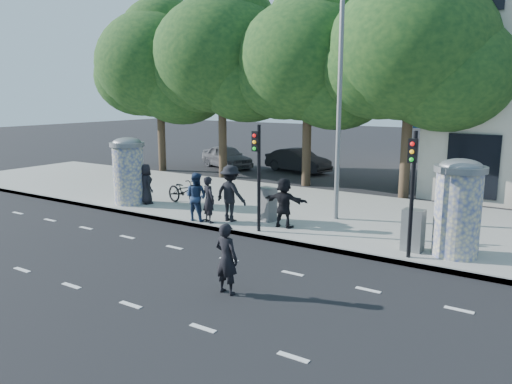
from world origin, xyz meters
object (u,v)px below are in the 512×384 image
Objects in this scene: ad_column_left at (128,169)px; ad_column_right at (458,206)px; ped_d at (231,193)px; man_road at (227,259)px; cabinet_right at (413,230)px; car_left at (227,157)px; ped_f at (284,203)px; traffic_pole_far at (412,182)px; ped_b at (209,200)px; traffic_pole_near at (258,167)px; ped_a at (146,184)px; ped_c at (196,197)px; bicycle at (184,191)px; cabinet_left at (268,204)px; street_lamp at (339,84)px; car_mid at (298,161)px.

ad_column_left is 1.00× the size of ad_column_right.
man_road is (3.48, -4.97, -0.30)m from ped_d.
car_left is at bearing 146.57° from cabinet_right.
traffic_pole_far is at bearing 165.07° from ped_f.
ped_f is (2.46, 0.86, 0.03)m from ped_b.
ped_b is 1.34× the size of cabinet_right.
ad_column_left reaches higher than cabinet_right.
man_road is at bearing -126.30° from ad_column_right.
traffic_pole_near is 2.06× the size of man_road.
ped_c reaches higher than ped_a.
ped_f is at bearing -165.64° from ped_d.
ped_d is 3.32m from bicycle.
cabinet_left is (4.13, -0.38, 0.05)m from bicycle.
man_road is (-2.85, -4.33, -1.40)m from traffic_pole_far.
traffic_pole_far is at bearing -106.99° from car_left.
traffic_pole_far is (11.40, -0.71, 0.69)m from ad_column_left.
street_lamp is at bearing -136.75° from ped_d.
ped_a is at bearing -166.40° from street_lamp.
street_lamp is 3.92× the size of bicycle.
car_left is (-14.55, 11.01, -0.06)m from cabinet_right.
car_left is at bearing -49.42° from ped_f.
traffic_pole_far reaches higher than ped_d.
street_lamp is at bearing 150.61° from cabinet_right.
cabinet_right is (2.76, 5.01, -0.08)m from man_road.
car_left is at bearing -63.54° from ped_c.
car_left is at bearing 106.41° from ad_column_left.
ped_a is 6.44m from ped_f.
traffic_pole_near and traffic_pole_far have the same top height.
traffic_pole_near is 2.05× the size of ped_f.
car_mid is at bearing 14.98° from bicycle.
ped_b is 1.37× the size of cabinet_left.
ped_d is (-7.33, -0.26, -0.42)m from ad_column_right.
traffic_pole_far is at bearing -137.79° from ad_column_right.
ped_a is (-6.01, 1.05, -1.28)m from traffic_pole_near.
cabinet_left is (-5.29, 1.39, -1.50)m from traffic_pole_far.
ped_a reaches higher than car_left.
ped_b is at bearing -43.98° from man_road.
traffic_pole_far is 0.83× the size of car_mid.
traffic_pole_far is 2.06× the size of man_road.
ad_column_left is 1.60× the size of ped_f.
man_road is at bearing -65.71° from traffic_pole_near.
ped_a is 3.56m from ped_c.
ad_column_left is at bearing 176.45° from traffic_pole_far.
ped_f reaches higher than man_road.
traffic_pole_near is 2.13× the size of ped_b.
ped_f is at bearing 179.86° from ad_column_right.
ped_f reaches higher than car_mid.
cabinet_left is at bearing -153.08° from ped_c.
man_road is 8.97m from bicycle.
traffic_pole_near reaches higher than car_left.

